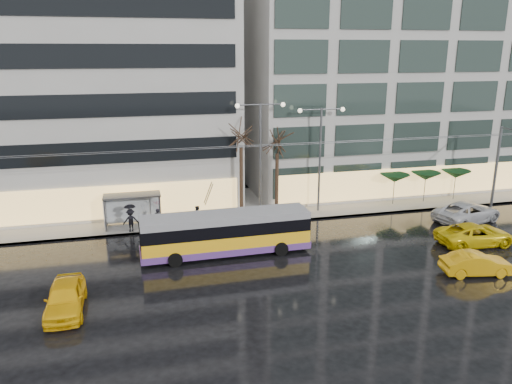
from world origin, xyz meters
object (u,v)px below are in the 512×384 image
object	(u,v)px
street_lamp_near	(260,144)
trolleybus	(226,234)
bus_shelter	(127,203)
taxi_a	(65,297)

from	to	relation	value
street_lamp_near	trolleybus	bearing A→B (deg)	-120.62
bus_shelter	street_lamp_near	bearing A→B (deg)	0.63
trolleybus	taxi_a	xyz separation A→B (m)	(-9.44, -5.42, -0.60)
taxi_a	street_lamp_near	bearing A→B (deg)	42.15
trolleybus	bus_shelter	distance (m)	9.29
trolleybus	street_lamp_near	distance (m)	9.29
bus_shelter	street_lamp_near	world-z (taller)	street_lamp_near
street_lamp_near	taxi_a	bearing A→B (deg)	-137.62
trolleybus	taxi_a	distance (m)	10.90
trolleybus	taxi_a	world-z (taller)	trolleybus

